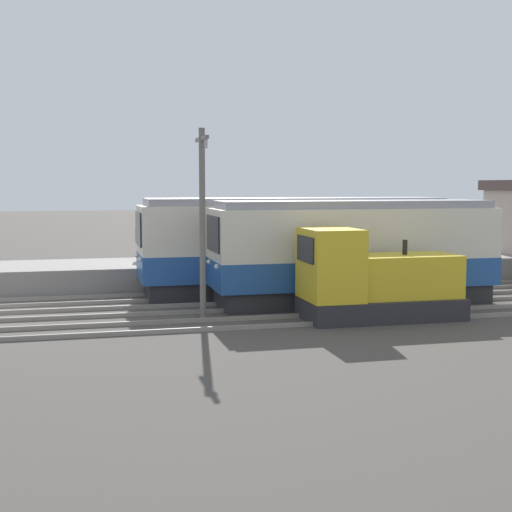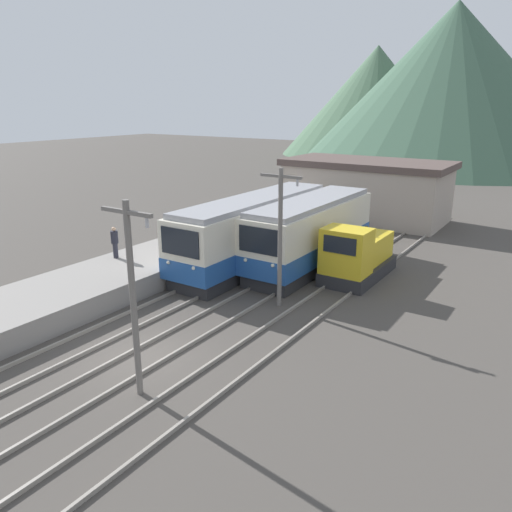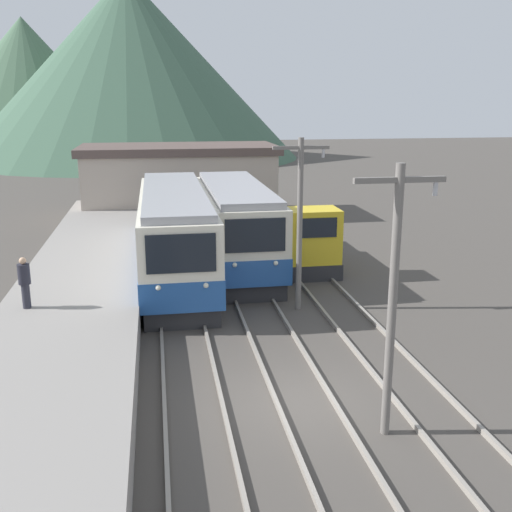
{
  "view_description": "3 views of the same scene",
  "coord_description": "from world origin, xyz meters",
  "views": [
    {
      "loc": [
        24.75,
        3.06,
        4.4
      ],
      "look_at": [
        1.31,
        8.83,
        1.98
      ],
      "focal_mm": 50.0,
      "sensor_mm": 36.0,
      "label": 1
    },
    {
      "loc": [
        12.41,
        -11.29,
        8.84
      ],
      "look_at": [
        -0.72,
        8.69,
        1.5
      ],
      "focal_mm": 35.0,
      "sensor_mm": 36.0,
      "label": 2
    },
    {
      "loc": [
        -3.3,
        -13.44,
        7.5
      ],
      "look_at": [
        0.47,
        9.0,
        1.53
      ],
      "focal_mm": 42.0,
      "sensor_mm": 36.0,
      "label": 3
    }
  ],
  "objects": [
    {
      "name": "ground_plane",
      "position": [
        0.0,
        0.0,
        0.0
      ],
      "size": [
        200.0,
        200.0,
        0.0
      ],
      "primitive_type": "plane",
      "color": "#47423D"
    },
    {
      "name": "platform_left",
      "position": [
        -6.25,
        0.0,
        0.52
      ],
      "size": [
        4.5,
        54.0,
        1.04
      ],
      "primitive_type": "cube",
      "color": "gray",
      "rests_on": "ground"
    },
    {
      "name": "track_left",
      "position": [
        -2.6,
        0.0,
        0.07
      ],
      "size": [
        1.54,
        60.0,
        0.14
      ],
      "color": "gray",
      "rests_on": "ground"
    },
    {
      "name": "track_center",
      "position": [
        0.2,
        0.0,
        0.07
      ],
      "size": [
        1.54,
        60.0,
        0.14
      ],
      "color": "gray",
      "rests_on": "ground"
    },
    {
      "name": "track_right",
      "position": [
        3.2,
        0.0,
        0.07
      ],
      "size": [
        1.54,
        60.0,
        0.14
      ],
      "color": "gray",
      "rests_on": "ground"
    },
    {
      "name": "commuter_train_left",
      "position": [
        -2.6,
        11.44,
        1.79
      ],
      "size": [
        2.84,
        12.63,
        3.88
      ],
      "color": "#28282B",
      "rests_on": "ground"
    },
    {
      "name": "commuter_train_center",
      "position": [
        0.2,
        12.81,
        1.77
      ],
      "size": [
        2.84,
        10.63,
        3.83
      ],
      "color": "#28282B",
      "rests_on": "ground"
    },
    {
      "name": "shunting_locomotive",
      "position": [
        3.2,
        12.31,
        1.21
      ],
      "size": [
        2.4,
        5.24,
        3.0
      ],
      "color": "#28282B",
      "rests_on": "ground"
    },
    {
      "name": "catenary_mast_near",
      "position": [
        1.71,
        -1.71,
        3.43
      ],
      "size": [
        2.0,
        0.2,
        6.23
      ],
      "color": "slate",
      "rests_on": "ground"
    },
    {
      "name": "catenary_mast_mid",
      "position": [
        1.71,
        6.93,
        3.43
      ],
      "size": [
        2.0,
        0.2,
        6.23
      ],
      "color": "slate",
      "rests_on": "ground"
    },
    {
      "name": "person_on_platform",
      "position": [
        -7.53,
        5.62,
        1.94
      ],
      "size": [
        0.38,
        0.38,
        1.67
      ],
      "color": "#282833",
      "rests_on": "platform_left"
    },
    {
      "name": "station_building",
      "position": [
        -1.76,
        26.0,
        2.33
      ],
      "size": [
        12.6,
        6.3,
        4.62
      ],
      "color": "#AD9E8E",
      "rests_on": "ground"
    },
    {
      "name": "mountain_backdrop",
      "position": [
        -10.13,
        70.98,
        10.35
      ],
      "size": [
        52.0,
        45.82,
        22.65
      ],
      "color": "#47664C",
      "rests_on": "ground"
    }
  ]
}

